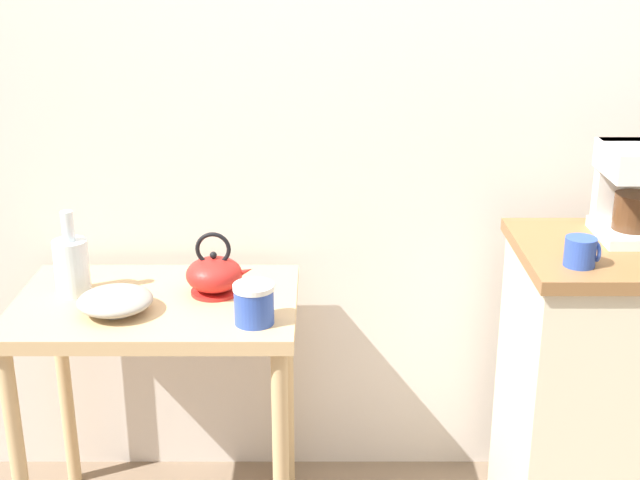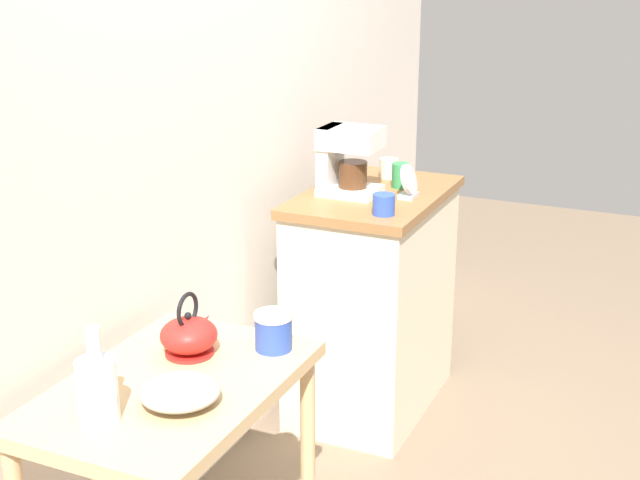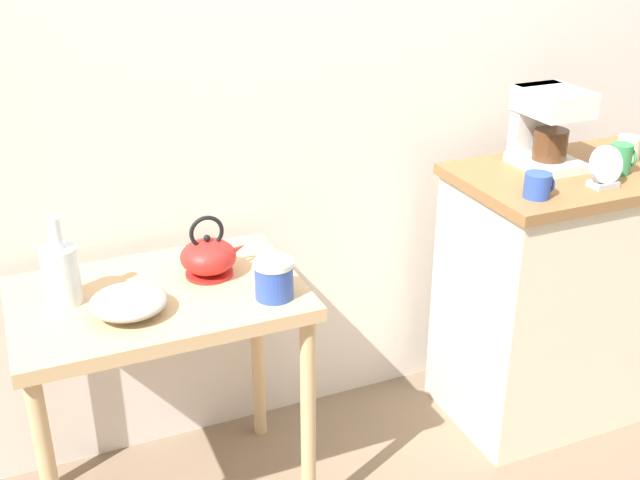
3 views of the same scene
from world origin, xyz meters
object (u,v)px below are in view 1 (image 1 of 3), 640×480
canister_enamel (255,304)px  coffee_maker (634,187)px  glass_carafe_vase (73,265)px  teakettle (217,274)px  mug_blue (583,252)px  bowl_stoneware (117,301)px

canister_enamel → coffee_maker: 1.08m
glass_carafe_vase → canister_enamel: size_ratio=2.25×
teakettle → mug_blue: 0.99m
glass_carafe_vase → teakettle: bearing=0.1°
bowl_stoneware → glass_carafe_vase: size_ratio=0.83×
glass_carafe_vase → mug_blue: glass_carafe_vase is taller
glass_carafe_vase → canister_enamel: bearing=-20.5°
teakettle → glass_carafe_vase: (-0.40, -0.00, 0.03)m
glass_carafe_vase → coffee_maker: (1.56, 0.02, 0.22)m
teakettle → canister_enamel: 0.23m
bowl_stoneware → mug_blue: size_ratio=2.33×
glass_carafe_vase → bowl_stoneware: bearing=-41.7°
glass_carafe_vase → canister_enamel: 0.56m
coffee_maker → mug_blue: size_ratio=3.00×
bowl_stoneware → teakettle: 0.29m
bowl_stoneware → glass_carafe_vase: (-0.15, 0.13, 0.05)m
canister_enamel → coffee_maker: bearing=12.0°
bowl_stoneware → canister_enamel: 0.38m
bowl_stoneware → teakettle: bearing=27.6°
bowl_stoneware → teakettle: (0.25, 0.13, 0.02)m
coffee_maker → teakettle: bearing=-178.9°
teakettle → mug_blue: (0.96, -0.21, 0.15)m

